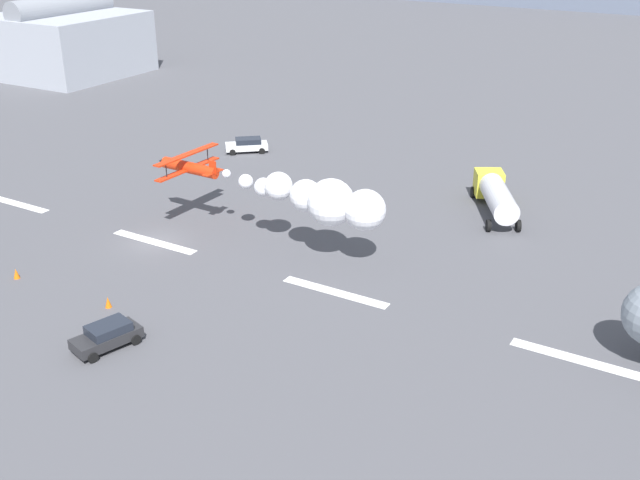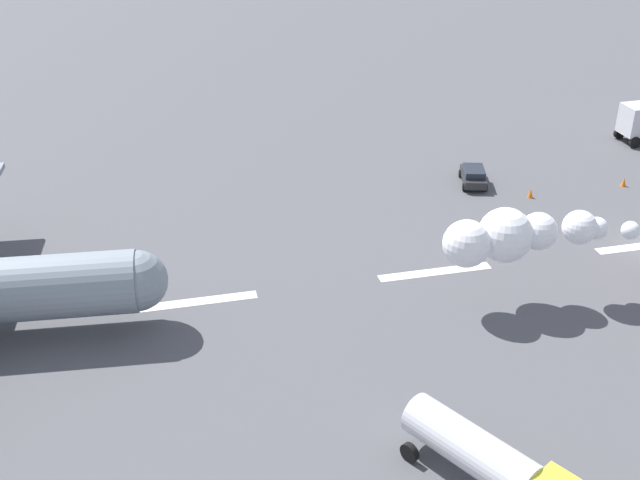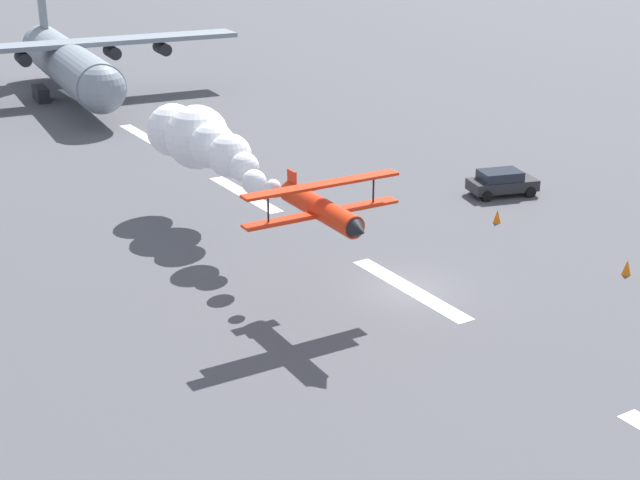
# 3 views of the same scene
# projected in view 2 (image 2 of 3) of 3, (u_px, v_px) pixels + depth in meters

# --- Properties ---
(runway_stripe_5) EXTENTS (8.00, 0.90, 0.01)m
(runway_stripe_5) POSITION_uv_depth(u_px,v_px,m) (435.00, 272.00, 54.44)
(runway_stripe_5) COLOR white
(runway_stripe_5) RESTS_ON ground
(runway_stripe_6) EXTENTS (8.00, 0.90, 0.01)m
(runway_stripe_6) POSITION_uv_depth(u_px,v_px,m) (195.00, 302.00, 51.13)
(runway_stripe_6) COLOR white
(runway_stripe_6) RESTS_ON ground
(stunt_biplane_red) EXTENTS (21.16, 7.13, 3.46)m
(stunt_biplane_red) POSITION_uv_depth(u_px,v_px,m) (526.00, 234.00, 49.34)
(stunt_biplane_red) COLOR red
(fuel_tanker_truck) EXTENTS (6.65, 9.06, 2.90)m
(fuel_tanker_truck) POSITION_uv_depth(u_px,v_px,m) (493.00, 464.00, 36.04)
(fuel_tanker_truck) COLOR yellow
(fuel_tanker_truck) RESTS_ON ground
(followme_car_yellow) EXTENTS (2.89, 4.38, 1.52)m
(followme_car_yellow) POSITION_uv_depth(u_px,v_px,m) (473.00, 175.00, 66.86)
(followme_car_yellow) COLOR #262628
(followme_car_yellow) RESTS_ON ground
(traffic_cone_near) EXTENTS (0.44, 0.44, 0.75)m
(traffic_cone_near) POSITION_uv_depth(u_px,v_px,m) (624.00, 182.00, 66.73)
(traffic_cone_near) COLOR orange
(traffic_cone_near) RESTS_ON ground
(traffic_cone_far) EXTENTS (0.44, 0.44, 0.75)m
(traffic_cone_far) POSITION_uv_depth(u_px,v_px,m) (531.00, 193.00, 64.75)
(traffic_cone_far) COLOR orange
(traffic_cone_far) RESTS_ON ground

